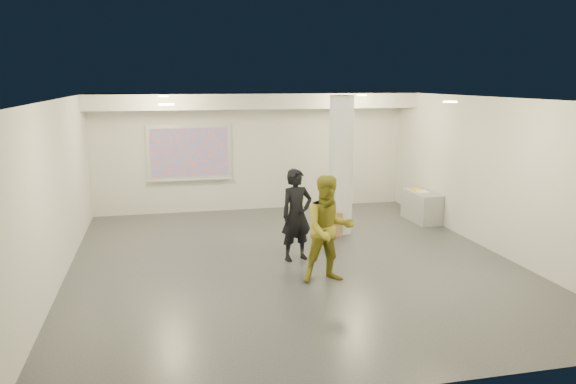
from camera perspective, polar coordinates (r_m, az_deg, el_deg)
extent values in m
cube|color=#34363B|center=(10.49, 0.49, -7.13)|extent=(8.00, 9.00, 0.01)
cube|color=white|center=(9.95, 0.52, 9.48)|extent=(8.00, 9.00, 0.01)
cube|color=silver|center=(14.48, -3.65, 4.08)|extent=(8.00, 0.01, 3.00)
cube|color=silver|center=(5.95, 10.69, -6.69)|extent=(8.00, 0.01, 3.00)
cube|color=silver|center=(9.99, -22.42, -0.04)|extent=(0.01, 9.00, 3.00)
cube|color=silver|center=(11.70, 19.94, 1.69)|extent=(0.01, 9.00, 3.00)
cube|color=silver|center=(13.83, -3.34, 9.23)|extent=(8.00, 1.10, 0.36)
cylinder|color=#FFE796|center=(12.18, -12.57, 9.46)|extent=(0.22, 0.22, 0.02)
cylinder|color=#FFE796|center=(12.99, 7.51, 9.73)|extent=(0.22, 0.22, 0.02)
cylinder|color=#FFE796|center=(8.18, -12.27, 8.68)|extent=(0.22, 0.22, 0.02)
cylinder|color=#FFE796|center=(9.35, 16.15, 8.80)|extent=(0.22, 0.22, 0.02)
cylinder|color=silver|center=(12.23, 5.39, 2.72)|extent=(0.52, 0.52, 3.00)
cube|color=silver|center=(14.26, -9.99, 4.03)|extent=(2.10, 0.06, 1.40)
cube|color=blue|center=(14.22, -9.98, 4.00)|extent=(1.90, 0.01, 1.20)
cube|color=silver|center=(14.31, -9.88, 1.22)|extent=(2.10, 0.08, 0.04)
cube|color=#929497|center=(13.77, 13.40, -1.43)|extent=(0.52, 1.22, 0.71)
cube|color=white|center=(13.70, 13.51, 0.05)|extent=(0.31, 0.37, 0.02)
cube|color=gold|center=(13.96, 12.94, 0.31)|extent=(0.24, 0.32, 0.03)
cube|color=brown|center=(12.22, 3.86, -3.22)|extent=(0.49, 0.24, 0.51)
cube|color=brown|center=(12.12, 4.46, -3.35)|extent=(0.49, 0.25, 0.51)
imported|color=black|center=(10.41, 0.88, -2.34)|extent=(0.71, 0.56, 1.72)
imported|color=olive|center=(9.31, 4.18, -3.80)|extent=(0.87, 0.68, 1.79)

